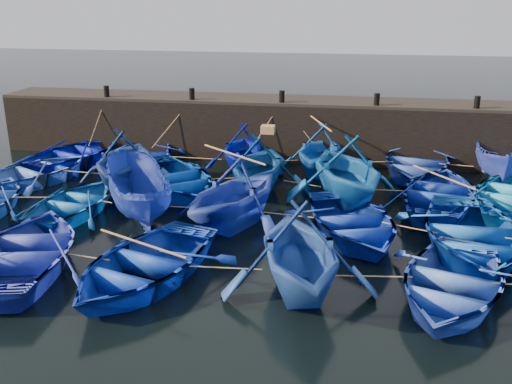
# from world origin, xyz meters

# --- Properties ---
(ground) EXTENTS (120.00, 120.00, 0.00)m
(ground) POSITION_xyz_m (0.00, 0.00, 0.00)
(ground) COLOR black
(ground) RESTS_ON ground
(quay_wall) EXTENTS (26.00, 2.50, 2.50)m
(quay_wall) POSITION_xyz_m (0.00, 10.50, 1.25)
(quay_wall) COLOR black
(quay_wall) RESTS_ON ground
(quay_top) EXTENTS (26.00, 2.50, 0.12)m
(quay_top) POSITION_xyz_m (0.00, 10.50, 2.56)
(quay_top) COLOR black
(quay_top) RESTS_ON quay_wall
(bollard_0) EXTENTS (0.24, 0.24, 0.50)m
(bollard_0) POSITION_xyz_m (-8.00, 9.60, 2.87)
(bollard_0) COLOR black
(bollard_0) RESTS_ON quay_top
(bollard_1) EXTENTS (0.24, 0.24, 0.50)m
(bollard_1) POSITION_xyz_m (-4.00, 9.60, 2.87)
(bollard_1) COLOR black
(bollard_1) RESTS_ON quay_top
(bollard_2) EXTENTS (0.24, 0.24, 0.50)m
(bollard_2) POSITION_xyz_m (0.00, 9.60, 2.87)
(bollard_2) COLOR black
(bollard_2) RESTS_ON quay_top
(bollard_3) EXTENTS (0.24, 0.24, 0.50)m
(bollard_3) POSITION_xyz_m (4.00, 9.60, 2.87)
(bollard_3) COLOR black
(bollard_3) RESTS_ON quay_top
(bollard_4) EXTENTS (0.24, 0.24, 0.50)m
(bollard_4) POSITION_xyz_m (8.00, 9.60, 2.87)
(bollard_4) COLOR black
(bollard_4) RESTS_ON quay_top
(boat_0) EXTENTS (5.19, 6.03, 1.05)m
(boat_0) POSITION_xyz_m (-8.62, 7.41, 0.53)
(boat_0) COLOR #000B8D
(boat_0) RESTS_ON ground
(boat_1) EXTENTS (4.50, 5.63, 1.05)m
(boat_1) POSITION_xyz_m (-5.69, 7.51, 0.52)
(boat_1) COLOR #112FCE
(boat_1) RESTS_ON ground
(boat_2) EXTENTS (4.03, 4.47, 2.08)m
(boat_2) POSITION_xyz_m (-1.30, 7.45, 1.04)
(boat_2) COLOR #000C9D
(boat_2) RESTS_ON ground
(boat_3) EXTENTS (3.98, 4.45, 2.10)m
(boat_3) POSITION_xyz_m (1.81, 7.88, 1.05)
(boat_3) COLOR #0C4ABA
(boat_3) RESTS_ON ground
(boat_4) EXTENTS (4.85, 6.12, 1.15)m
(boat_4) POSITION_xyz_m (5.70, 8.36, 0.57)
(boat_4) COLOR navy
(boat_4) RESTS_ON ground
(boat_5) EXTENTS (1.99, 4.48, 1.69)m
(boat_5) POSITION_xyz_m (8.80, 8.19, 0.84)
(boat_5) COLOR blue
(boat_5) RESTS_ON ground
(boat_6) EXTENTS (5.19, 5.77, 0.98)m
(boat_6) POSITION_xyz_m (-8.96, 4.86, 0.49)
(boat_6) COLOR blue
(boat_6) RESTS_ON ground
(boat_7) EXTENTS (4.44, 4.99, 2.40)m
(boat_7) POSITION_xyz_m (-5.26, 4.69, 1.20)
(boat_7) COLOR navy
(boat_7) RESTS_ON ground
(boat_8) EXTENTS (6.45, 6.72, 1.14)m
(boat_8) POSITION_xyz_m (-3.38, 4.56, 0.57)
(boat_8) COLOR #023BAC
(boat_8) RESTS_ON ground
(boat_9) EXTENTS (4.06, 4.62, 2.30)m
(boat_9) POSITION_xyz_m (-0.20, 5.08, 1.15)
(boat_9) COLOR navy
(boat_9) RESTS_ON ground
(boat_10) EXTENTS (5.69, 6.07, 2.57)m
(boat_10) POSITION_xyz_m (2.99, 4.59, 1.29)
(boat_10) COLOR #0D539F
(boat_10) RESTS_ON ground
(boat_11) EXTENTS (4.80, 5.95, 1.09)m
(boat_11) POSITION_xyz_m (6.22, 4.66, 0.55)
(boat_11) COLOR navy
(boat_11) RESTS_ON ground
(boat_14) EXTENTS (3.42, 4.50, 0.88)m
(boat_14) POSITION_xyz_m (-5.91, 1.88, 0.44)
(boat_14) COLOR #0E51A5
(boat_14) RESTS_ON ground
(boat_15) EXTENTS (4.01, 5.09, 1.87)m
(boat_15) POSITION_xyz_m (-3.63, 1.73, 0.93)
(boat_15) COLOR navy
(boat_15) RESTS_ON ground
(boat_16) EXTENTS (5.34, 5.65, 2.35)m
(boat_16) POSITION_xyz_m (-0.44, 1.76, 1.17)
(boat_16) COLOR #1C35A7
(boat_16) RESTS_ON ground
(boat_17) EXTENTS (5.05, 5.91, 1.04)m
(boat_17) POSITION_xyz_m (3.23, 1.55, 0.52)
(boat_17) COLOR navy
(boat_17) RESTS_ON ground
(boat_18) EXTENTS (4.20, 5.80, 1.19)m
(boat_18) POSITION_xyz_m (6.58, 0.98, 0.59)
(boat_18) COLOR #0B46BA
(boat_18) RESTS_ON ground
(boat_21) EXTENTS (5.00, 6.09, 1.10)m
(boat_21) POSITION_xyz_m (-5.25, -2.11, 0.55)
(boat_21) COLOR navy
(boat_21) RESTS_ON ground
(boat_22) EXTENTS (4.93, 5.94, 1.07)m
(boat_22) POSITION_xyz_m (-1.94, -2.30, 0.53)
(boat_22) COLOR #092BA0
(boat_22) RESTS_ON ground
(boat_23) EXTENTS (4.84, 5.28, 2.34)m
(boat_23) POSITION_xyz_m (2.00, -2.15, 1.17)
(boat_23) COLOR #1A4292
(boat_23) RESTS_ON ground
(boat_24) EXTENTS (4.80, 5.73, 1.02)m
(boat_24) POSITION_xyz_m (5.63, -1.91, 0.51)
(boat_24) COLOR blue
(boat_24) RESTS_ON ground
(wooden_crate) EXTENTS (0.48, 0.43, 0.28)m
(wooden_crate) POSITION_xyz_m (0.10, 5.08, 2.44)
(wooden_crate) COLOR olive
(wooden_crate) RESTS_ON boat_9
(mooring_ropes) EXTENTS (17.46, 11.89, 2.10)m
(mooring_ropes) POSITION_xyz_m (-0.09, 4.97, 0.89)
(mooring_ropes) COLOR tan
(mooring_ropes) RESTS_ON ground
(loose_oars) EXTENTS (10.42, 12.26, 1.34)m
(loose_oars) POSITION_xyz_m (1.41, 3.00, 1.68)
(loose_oars) COLOR #99724C
(loose_oars) RESTS_ON ground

